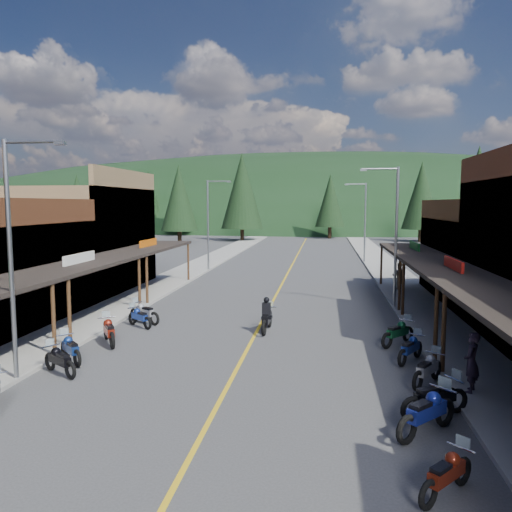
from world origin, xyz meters
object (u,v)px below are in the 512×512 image
at_px(shop_west_3, 77,239).
at_px(rider_on_bike, 267,317).
at_px(pine_11, 478,193).
at_px(pine_2, 242,191).
at_px(pine_0, 77,201).
at_px(bike_west_5, 60,359).
at_px(bike_east_4, 427,410).
at_px(shop_east_3, 499,259).
at_px(pine_5, 503,192).
at_px(pedestrian_east_a, 472,362).
at_px(bike_east_8, 398,331).
at_px(pine_9, 494,200).
at_px(pine_7, 149,197).
at_px(bike_east_6, 427,368).
at_px(pine_1, 179,197).
at_px(bike_west_7, 109,330).
at_px(pine_8, 126,203).
at_px(bike_west_6, 70,347).
at_px(pedestrian_east_b, 399,276).
at_px(pine_4, 421,195).
at_px(streetlight_3, 364,219).
at_px(bike_east_3, 447,472).
at_px(streetlight_2, 394,230).
at_px(bike_east_7, 410,347).
at_px(bike_east_5, 435,396).
at_px(bike_west_9, 144,312).
at_px(pine_10, 179,198).
at_px(bike_west_8, 140,316).
at_px(streetlight_1, 210,221).
at_px(pine_3, 330,201).
at_px(streetlight_0, 14,250).

height_order(shop_west_3, rider_on_bike, shop_west_3).
bearing_deg(pine_11, pine_2, 146.31).
bearing_deg(pine_0, pine_11, -21.80).
distance_m(shop_west_3, bike_west_5, 18.44).
bearing_deg(bike_east_4, shop_east_3, 112.40).
relative_size(shop_east_3, pine_5, 0.78).
bearing_deg(shop_west_3, pine_2, 85.37).
xyz_separation_m(bike_west_5, pedestrian_east_a, (13.64, -0.09, 0.52)).
bearing_deg(bike_east_8, pine_9, 110.50).
distance_m(shop_east_3, pine_7, 79.38).
bearing_deg(bike_east_6, pedestrian_east_a, -0.69).
xyz_separation_m(pine_1, bike_east_6, (30.49, -74.44, -6.66)).
bearing_deg(shop_east_3, pine_5, 71.55).
height_order(pine_2, bike_west_7, pine_2).
height_order(pine_8, pedestrian_east_a, pine_8).
distance_m(pine_5, bike_west_6, 86.19).
bearing_deg(pedestrian_east_b, shop_west_3, 1.79).
bearing_deg(bike_west_6, pine_4, 23.07).
xyz_separation_m(streetlight_3, bike_west_7, (-12.87, -31.32, -3.83)).
xyz_separation_m(bike_east_3, pedestrian_east_b, (2.55, 24.60, 0.52)).
bearing_deg(bike_east_8, bike_east_6, -44.17).
bearing_deg(streetlight_2, bike_east_3, -94.11).
distance_m(pine_2, pine_9, 36.44).
distance_m(pine_0, bike_east_7, 79.26).
distance_m(bike_east_5, bike_east_6, 2.58).
relative_size(bike_east_6, pedestrian_east_b, 1.11).
relative_size(pine_0, bike_west_9, 5.24).
relative_size(streetlight_2, bike_west_6, 3.95).
bearing_deg(bike_east_4, pine_10, 156.99).
xyz_separation_m(bike_west_8, bike_east_4, (11.47, -9.86, 0.13)).
distance_m(bike_east_6, bike_east_7, 2.42).
bearing_deg(bike_east_8, bike_west_6, -120.22).
height_order(shop_west_3, streetlight_2, shop_west_3).
relative_size(pine_0, pine_7, 0.88).
distance_m(shop_east_3, bike_west_5, 25.79).
height_order(pine_4, pedestrian_east_a, pine_4).
distance_m(streetlight_1, pine_2, 36.30).
relative_size(shop_west_3, bike_west_5, 5.46).
xyz_separation_m(shop_east_3, pine_5, (20.25, 60.70, 5.46)).
distance_m(shop_east_3, bike_east_3, 23.76).
bearing_deg(streetlight_3, bike_west_7, -112.34).
bearing_deg(bike_east_5, pine_11, 133.87).
relative_size(pine_7, bike_east_4, 5.34).
bearing_deg(bike_east_7, bike_east_3, -62.40).
relative_size(shop_west_3, pine_8, 1.09).
bearing_deg(bike_east_8, bike_east_4, -50.92).
height_order(pine_3, bike_west_8, pine_3).
bearing_deg(pine_5, streetlight_2, -112.91).
bearing_deg(pine_1, streetlight_1, -70.45).
bearing_deg(streetlight_0, bike_east_3, -21.44).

